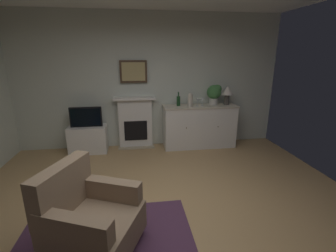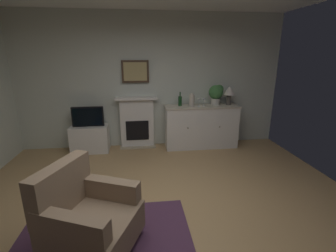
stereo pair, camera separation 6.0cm
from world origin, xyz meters
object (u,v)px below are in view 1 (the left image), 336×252
Objects in this scene: framed_picture at (133,72)px; wine_bottle at (178,101)px; wine_glass_left at (197,100)px; wine_glass_center at (202,100)px; tv_set at (86,117)px; vase_decorative at (190,100)px; potted_plant_small at (214,93)px; sideboard_cabinet at (199,126)px; fireplace_unit at (135,122)px; tv_cabinet at (88,139)px; table_lamp at (227,92)px; armchair at (89,218)px.

framed_picture is 1.90× the size of wine_bottle.
wine_glass_center is at bearing 8.83° from wine_glass_left.
wine_glass_left is (1.29, -0.27, -0.58)m from framed_picture.
vase_decorative is at bearing -1.13° from tv_set.
potted_plant_small is (2.65, 0.05, 0.42)m from tv_set.
potted_plant_small is at bearing -6.02° from framed_picture.
wine_glass_left is 0.38× the size of potted_plant_small.
wine_bottle is at bearing 157.28° from vase_decorative.
framed_picture reaches higher than sideboard_cabinet.
wine_bottle reaches higher than wine_glass_left.
framed_picture is (0.00, 0.05, 1.06)m from fireplace_unit.
tv_set is (-2.26, 0.04, -0.28)m from wine_glass_left.
wine_glass_left is at bearing -13.94° from wine_bottle.
sideboard_cabinet is 2.35m from tv_cabinet.
table_lamp is at bearing -0.29° from tv_cabinet.
fireplace_unit is 1.26m from vase_decorative.
wine_glass_left reaches higher than armchair.
wine_bottle is 0.67× the size of potted_plant_small.
table_lamp is at bearing 0.16° from tv_set.
fireplace_unit is at bearing 10.77° from tv_set.
sideboard_cabinet reaches higher than tv_cabinet.
sideboard_cabinet is at bearing 0.20° from tv_set.
potted_plant_small is at bearing -4.49° from fireplace_unit.
fireplace_unit is at bearing 172.60° from sideboard_cabinet.
tv_set is at bearing -166.69° from framed_picture.
framed_picture is 1.53m from wine_glass_center.
sideboard_cabinet is 2.51× the size of tv_set.
fireplace_unit is 2.00× the size of framed_picture.
wine_glass_left reaches higher than tv_cabinet.
wine_glass_left is 2.39m from tv_cabinet.
potted_plant_small reaches higher than wine_glass_left.
framed_picture reaches higher than tv_cabinet.
fireplace_unit is at bearing 168.68° from vase_decorative.
table_lamp is 0.68m from wine_glass_left.
tv_cabinet is 0.72× the size of armchair.
framed_picture is 1.29m from vase_decorative.
framed_picture is 0.73× the size of tv_cabinet.
fireplace_unit is 1.39m from wine_glass_left.
fireplace_unit is 1.47× the size of tv_cabinet.
tv_cabinet is at bearing 99.64° from armchair.
table_lamp is 3.75m from armchair.
potted_plant_small is at bearing 0.65° from tv_cabinet.
fireplace_unit is 2.06m from table_lamp.
wine_glass_left is (0.38, -0.09, 0.01)m from wine_bottle.
vase_decorative is at bearing -13.50° from framed_picture.
wine_glass_left is at bearing -147.43° from sideboard_cabinet.
vase_decorative is at bearing -1.76° from tv_cabinet.
wine_glass_center reaches higher than sideboard_cabinet.
sideboard_cabinet is (1.36, -0.18, -0.09)m from fireplace_unit.
wine_bottle is 0.25m from vase_decorative.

